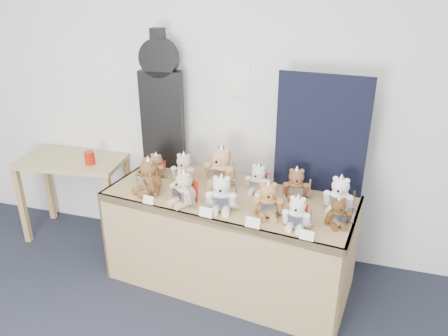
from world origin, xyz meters
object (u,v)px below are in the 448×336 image
(display_table, at_px, (226,219))
(teddy_front_left, at_px, (184,189))
(teddy_back_end, at_px, (339,195))
(teddy_back_far_left, at_px, (156,166))
(red_cup, at_px, (90,158))
(teddy_back_left, at_px, (184,169))
(teddy_back_right, at_px, (296,185))
(teddy_front_centre, at_px, (222,195))
(teddy_front_far_left, at_px, (148,177))
(teddy_back_centre_right, at_px, (258,180))
(teddy_front_right, at_px, (268,201))
(teddy_back_centre_left, at_px, (221,167))
(teddy_front_end, at_px, (338,213))
(side_table, at_px, (73,172))
(teddy_front_far_right, at_px, (297,213))
(guitar_case, at_px, (162,102))

(display_table, xyz_separation_m, teddy_front_left, (-0.26, -0.14, 0.27))
(teddy_back_end, xyz_separation_m, teddy_back_far_left, (-1.42, 0.14, -0.02))
(teddy_front_left, bearing_deg, red_cup, -173.77)
(teddy_back_left, relative_size, teddy_back_right, 1.02)
(teddy_front_centre, bearing_deg, teddy_front_far_left, 160.61)
(teddy_back_centre_right, bearing_deg, teddy_front_left, -134.41)
(teddy_back_left, height_order, teddy_back_end, teddy_back_end)
(teddy_front_right, bearing_deg, teddy_back_centre_left, 126.87)
(teddy_front_right, relative_size, teddy_back_centre_right, 1.12)
(teddy_back_left, distance_m, teddy_back_centre_left, 0.29)
(red_cup, distance_m, teddy_front_right, 1.67)
(teddy_front_centre, bearing_deg, teddy_front_end, -8.83)
(teddy_back_left, xyz_separation_m, teddy_back_centre_right, (0.59, -0.01, -0.01))
(teddy_front_left, distance_m, teddy_front_end, 1.05)
(teddy_back_right, height_order, teddy_back_end, teddy_back_end)
(display_table, height_order, red_cup, red_cup)
(teddy_back_left, relative_size, teddy_back_centre_right, 1.06)
(teddy_front_far_left, distance_m, teddy_front_end, 1.36)
(teddy_back_centre_right, distance_m, teddy_back_end, 0.59)
(side_table, xyz_separation_m, teddy_back_right, (1.99, -0.17, 0.22))
(teddy_front_left, distance_m, teddy_front_far_right, 0.80)
(teddy_back_far_left, bearing_deg, teddy_front_left, -39.02)
(teddy_back_far_left, bearing_deg, teddy_front_far_left, -72.10)
(guitar_case, bearing_deg, teddy_front_left, -61.21)
(display_table, bearing_deg, teddy_back_far_left, 168.61)
(teddy_front_end, bearing_deg, teddy_back_centre_right, 133.02)
(teddy_front_right, relative_size, teddy_back_centre_left, 0.80)
(guitar_case, relative_size, teddy_back_end, 4.02)
(red_cup, relative_size, teddy_front_right, 0.41)
(guitar_case, height_order, teddy_front_far_left, guitar_case)
(teddy_front_far_left, xyz_separation_m, teddy_back_centre_left, (0.47, 0.29, 0.02))
(teddy_back_centre_left, bearing_deg, teddy_back_far_left, -167.60)
(red_cup, distance_m, teddy_back_far_left, 0.65)
(teddy_front_end, bearing_deg, red_cup, 150.13)
(display_table, xyz_separation_m, side_table, (-1.51, 0.34, 0.04))
(teddy_back_centre_left, relative_size, teddy_back_right, 1.35)
(side_table, height_order, teddy_back_centre_right, teddy_back_centre_right)
(guitar_case, height_order, teddy_front_left, guitar_case)
(teddy_front_right, distance_m, teddy_back_right, 0.34)
(teddy_front_left, bearing_deg, display_table, 57.47)
(red_cup, distance_m, teddy_front_centre, 1.37)
(teddy_front_far_left, distance_m, teddy_back_centre_left, 0.55)
(teddy_front_left, distance_m, teddy_back_left, 0.36)
(teddy_back_centre_right, bearing_deg, guitar_case, 173.06)
(teddy_front_far_right, xyz_separation_m, teddy_back_end, (0.24, 0.31, 0.01))
(teddy_front_centre, bearing_deg, red_cup, 151.62)
(side_table, bearing_deg, teddy_front_right, -20.94)
(teddy_back_far_left, bearing_deg, teddy_back_left, -0.10)
(teddy_front_far_left, relative_size, teddy_back_centre_left, 0.87)
(teddy_front_centre, bearing_deg, teddy_front_left, 168.20)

